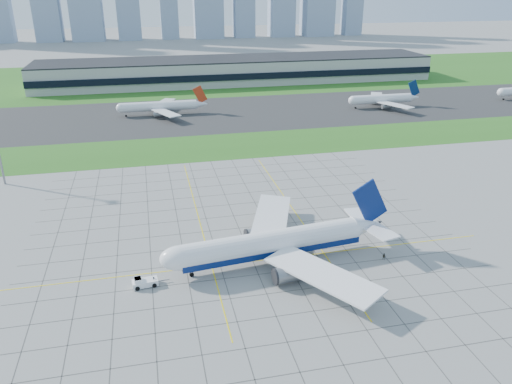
{
  "coord_description": "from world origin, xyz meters",
  "views": [
    {
      "loc": [
        -22.1,
        -103.79,
        62.02
      ],
      "look_at": [
        6.52,
        23.63,
        7.0
      ],
      "focal_mm": 35.0,
      "sensor_mm": 36.0,
      "label": 1
    }
  ],
  "objects_px": {
    "pushback_tug": "(144,282)",
    "crew_far": "(384,257)",
    "distant_jet_1": "(160,106)",
    "crew_near": "(154,281)",
    "airliner": "(274,243)",
    "distant_jet_2": "(383,99)"
  },
  "relations": [
    {
      "from": "pushback_tug",
      "to": "crew_far",
      "type": "relative_size",
      "value": 4.83
    },
    {
      "from": "distant_jet_1",
      "to": "crew_far",
      "type": "bearing_deg",
      "value": -73.72
    },
    {
      "from": "airliner",
      "to": "distant_jet_1",
      "type": "relative_size",
      "value": 1.34
    },
    {
      "from": "crew_near",
      "to": "distant_jet_2",
      "type": "distance_m",
      "value": 193.2
    },
    {
      "from": "airliner",
      "to": "crew_near",
      "type": "xyz_separation_m",
      "value": [
        -28.28,
        -3.75,
        -3.98
      ]
    },
    {
      "from": "crew_far",
      "to": "distant_jet_1",
      "type": "xyz_separation_m",
      "value": [
        -45.89,
        157.09,
        3.63
      ]
    },
    {
      "from": "pushback_tug",
      "to": "crew_far",
      "type": "distance_m",
      "value": 56.9
    },
    {
      "from": "crew_far",
      "to": "distant_jet_1",
      "type": "distance_m",
      "value": 163.7
    },
    {
      "from": "distant_jet_1",
      "to": "pushback_tug",
      "type": "bearing_deg",
      "value": -94.03
    },
    {
      "from": "crew_far",
      "to": "distant_jet_1",
      "type": "bearing_deg",
      "value": 144.97
    },
    {
      "from": "crew_far",
      "to": "distant_jet_2",
      "type": "distance_m",
      "value": 164.19
    },
    {
      "from": "crew_near",
      "to": "crew_far",
      "type": "height_order",
      "value": "crew_near"
    },
    {
      "from": "distant_jet_1",
      "to": "distant_jet_2",
      "type": "xyz_separation_m",
      "value": [
        116.87,
        -9.08,
        -0.0
      ]
    },
    {
      "from": "airliner",
      "to": "crew_far",
      "type": "xyz_separation_m",
      "value": [
        26.34,
        -5.0,
        -4.11
      ]
    },
    {
      "from": "airliner",
      "to": "distant_jet_2",
      "type": "height_order",
      "value": "airliner"
    },
    {
      "from": "airliner",
      "to": "pushback_tug",
      "type": "xyz_separation_m",
      "value": [
        -30.55,
        -3.86,
        -3.95
      ]
    },
    {
      "from": "pushback_tug",
      "to": "distant_jet_1",
      "type": "relative_size",
      "value": 0.19
    },
    {
      "from": "airliner",
      "to": "crew_far",
      "type": "height_order",
      "value": "airliner"
    },
    {
      "from": "pushback_tug",
      "to": "distant_jet_1",
      "type": "height_order",
      "value": "distant_jet_1"
    },
    {
      "from": "airliner",
      "to": "crew_near",
      "type": "distance_m",
      "value": 28.8
    },
    {
      "from": "pushback_tug",
      "to": "distant_jet_2",
      "type": "relative_size",
      "value": 0.19
    },
    {
      "from": "pushback_tug",
      "to": "crew_far",
      "type": "xyz_separation_m",
      "value": [
        56.89,
        -1.14,
        -0.15
      ]
    }
  ]
}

